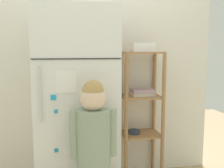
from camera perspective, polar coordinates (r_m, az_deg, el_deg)
kitchen_wall_back at (r=2.77m, az=-4.40°, el=2.51°), size 2.58×0.03×2.22m
refrigerator at (r=2.46m, az=-7.64°, el=-4.05°), size 0.72×0.65×1.72m
child_standing at (r=2.08m, az=-4.01°, el=-11.33°), size 0.36×0.27×1.12m
pantry_shelf_unit at (r=2.72m, az=6.26°, el=-4.53°), size 0.41×0.32×1.33m
fruit_bin at (r=2.65m, az=6.67°, el=7.75°), size 0.22×0.14×0.09m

